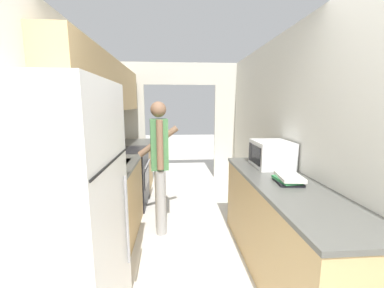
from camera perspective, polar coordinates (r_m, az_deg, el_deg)
The scene contains 10 objects.
wall_left at distance 2.99m, azimuth -24.84°, elevation 6.33°, with size 0.38×6.63×2.50m.
wall_right at distance 2.75m, azimuth 25.28°, elevation 0.62°, with size 0.06×6.63×2.50m.
wall_far_with_doorway at distance 5.12m, azimuth -2.92°, elevation 7.20°, with size 2.81×0.06×2.50m.
counter_left at distance 3.62m, azimuth -16.86°, elevation -9.76°, with size 0.62×3.10×0.92m.
counter_right at distance 2.54m, azimuth 21.13°, elevation -18.51°, with size 0.62×2.06×0.92m.
refrigerator at distance 1.80m, azimuth -29.45°, elevation -16.09°, with size 0.73×0.83×1.78m.
range_oven at distance 4.00m, azimuth -15.45°, elevation -7.76°, with size 0.66×0.74×1.06m.
person at distance 2.99m, azimuth -7.87°, elevation -4.75°, with size 0.54×0.41×1.67m.
microwave at distance 2.84m, azimuth 18.70°, elevation -2.30°, with size 0.40×0.45×0.30m.
book_stack at distance 2.33m, azimuth 22.32°, elevation -7.85°, with size 0.24×0.32×0.08m.
Camera 1 is at (-0.11, -0.85, 1.63)m, focal length 22.00 mm.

